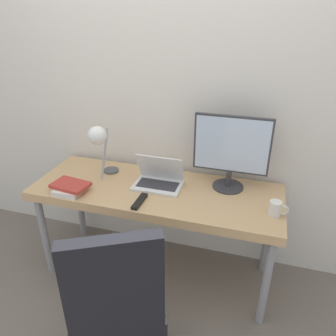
{
  "coord_description": "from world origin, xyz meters",
  "views": [
    {
      "loc": [
        0.62,
        -1.48,
        1.82
      ],
      "look_at": [
        0.09,
        0.27,
        0.9
      ],
      "focal_mm": 35.0,
      "sensor_mm": 36.0,
      "label": 1
    }
  ],
  "objects_px": {
    "book_stack": "(70,188)",
    "game_controller": "(66,185)",
    "monitor": "(231,149)",
    "office_chair": "(116,299)",
    "desk_lamp": "(99,140)",
    "laptop": "(159,180)",
    "mug": "(276,209)"
  },
  "relations": [
    {
      "from": "monitor",
      "to": "office_chair",
      "type": "xyz_separation_m",
      "value": [
        -0.4,
        -0.93,
        -0.45
      ]
    },
    {
      "from": "desk_lamp",
      "to": "office_chair",
      "type": "height_order",
      "value": "desk_lamp"
    },
    {
      "from": "desk_lamp",
      "to": "mug",
      "type": "distance_m",
      "value": 1.19
    },
    {
      "from": "laptop",
      "to": "monitor",
      "type": "height_order",
      "value": "monitor"
    },
    {
      "from": "laptop",
      "to": "office_chair",
      "type": "height_order",
      "value": "office_chair"
    },
    {
      "from": "monitor",
      "to": "game_controller",
      "type": "height_order",
      "value": "monitor"
    },
    {
      "from": "desk_lamp",
      "to": "office_chair",
      "type": "relative_size",
      "value": 0.4
    },
    {
      "from": "desk_lamp",
      "to": "office_chair",
      "type": "distance_m",
      "value": 1.02
    },
    {
      "from": "office_chair",
      "to": "laptop",
      "type": "bearing_deg",
      "value": 93.36
    },
    {
      "from": "laptop",
      "to": "desk_lamp",
      "type": "relative_size",
      "value": 0.8
    },
    {
      "from": "laptop",
      "to": "game_controller",
      "type": "distance_m",
      "value": 0.62
    },
    {
      "from": "mug",
      "to": "game_controller",
      "type": "bearing_deg",
      "value": -177.26
    },
    {
      "from": "office_chair",
      "to": "game_controller",
      "type": "relative_size",
      "value": 6.48
    },
    {
      "from": "office_chair",
      "to": "desk_lamp",
      "type": "bearing_deg",
      "value": 119.7
    },
    {
      "from": "monitor",
      "to": "book_stack",
      "type": "distance_m",
      "value": 1.07
    },
    {
      "from": "book_stack",
      "to": "desk_lamp",
      "type": "bearing_deg",
      "value": 58.16
    },
    {
      "from": "monitor",
      "to": "mug",
      "type": "bearing_deg",
      "value": -40.22
    },
    {
      "from": "monitor",
      "to": "game_controller",
      "type": "xyz_separation_m",
      "value": [
        -1.03,
        -0.32,
        -0.25
      ]
    },
    {
      "from": "monitor",
      "to": "laptop",
      "type": "bearing_deg",
      "value": -165.74
    },
    {
      "from": "laptop",
      "to": "book_stack",
      "type": "bearing_deg",
      "value": -155.28
    },
    {
      "from": "book_stack",
      "to": "game_controller",
      "type": "relative_size",
      "value": 1.65
    },
    {
      "from": "desk_lamp",
      "to": "book_stack",
      "type": "relative_size",
      "value": 1.58
    },
    {
      "from": "monitor",
      "to": "office_chair",
      "type": "distance_m",
      "value": 1.11
    },
    {
      "from": "desk_lamp",
      "to": "mug",
      "type": "relative_size",
      "value": 3.53
    },
    {
      "from": "game_controller",
      "to": "laptop",
      "type": "bearing_deg",
      "value": 19.51
    },
    {
      "from": "game_controller",
      "to": "book_stack",
      "type": "bearing_deg",
      "value": -34.92
    },
    {
      "from": "monitor",
      "to": "book_stack",
      "type": "bearing_deg",
      "value": -159.93
    },
    {
      "from": "desk_lamp",
      "to": "office_chair",
      "type": "bearing_deg",
      "value": -60.3
    },
    {
      "from": "book_stack",
      "to": "mug",
      "type": "distance_m",
      "value": 1.29
    },
    {
      "from": "laptop",
      "to": "book_stack",
      "type": "relative_size",
      "value": 1.26
    },
    {
      "from": "office_chair",
      "to": "mug",
      "type": "height_order",
      "value": "office_chair"
    },
    {
      "from": "monitor",
      "to": "office_chair",
      "type": "relative_size",
      "value": 0.5
    }
  ]
}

